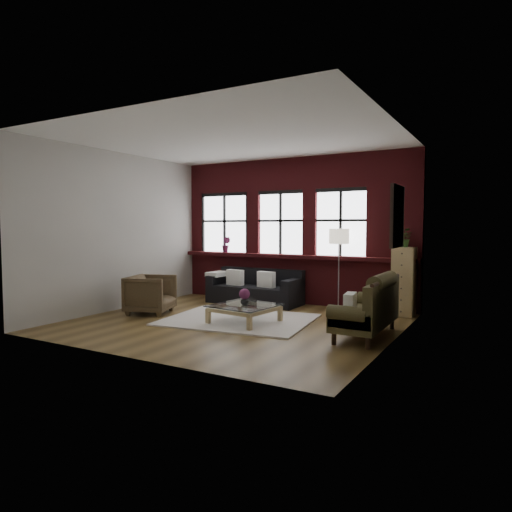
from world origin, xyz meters
The scene contains 26 objects.
floor centered at (0.00, 0.00, 0.00)m, with size 5.50×5.50×0.00m, color brown.
ceiling centered at (0.00, 0.00, 3.20)m, with size 5.50×5.50×0.00m, color white.
wall_back centered at (0.00, 2.50, 1.60)m, with size 5.50×5.50×0.00m, color #AAA79E.
wall_front centered at (0.00, -2.50, 1.60)m, with size 5.50×5.50×0.00m, color #AAA79E.
wall_left centered at (-2.75, 0.00, 1.60)m, with size 5.00×5.00×0.00m, color #AAA79E.
wall_right centered at (2.75, 0.00, 1.60)m, with size 5.00×5.00×0.00m, color #AAA79E.
brick_backwall centered at (0.00, 2.44, 1.60)m, with size 5.50×0.12×3.20m, color maroon, non-canonical shape.
sill_ledge centered at (0.00, 2.35, 1.04)m, with size 5.50×0.30×0.08m, color maroon.
window_left centered at (-1.80, 2.45, 1.75)m, with size 1.38×0.10×1.50m, color black, non-canonical shape.
window_mid centered at (-0.30, 2.45, 1.75)m, with size 1.38×0.10×1.50m, color black, non-canonical shape.
window_right centered at (1.10, 2.45, 1.75)m, with size 1.38×0.10×1.50m, color black, non-canonical shape.
wall_poster centered at (2.72, 0.30, 1.85)m, with size 0.05×0.74×0.94m, color black, non-canonical shape.
shag_rug centered at (-0.03, 0.20, 0.01)m, with size 2.56×2.01×0.03m, color beige.
dark_sofa centered at (-0.67, 1.90, 0.37)m, with size 2.06×0.83×0.75m, color black, non-canonical shape.
pillow_a centered at (-1.11, 1.80, 0.56)m, with size 0.40×0.14×0.34m, color white.
pillow_b centered at (-0.33, 1.80, 0.56)m, with size 0.40×0.14×0.34m, color white.
vintage_settee centered at (2.30, 0.15, 0.45)m, with size 0.75×1.68×0.90m, color #3E381C, non-canonical shape.
pillow_settee centered at (2.22, -0.37, 0.56)m, with size 0.14×0.38×0.34m, color white.
armchair centered at (-1.87, -0.09, 0.38)m, with size 0.80×0.83×0.75m, color #453622.
coffee_table centered at (0.20, 0.02, 0.16)m, with size 1.02×1.02×0.34m, color tan, non-canonical shape.
vase centered at (0.20, 0.02, 0.41)m, with size 0.14×0.14×0.15m, color #B2B2B2.
flowers centered at (0.20, 0.02, 0.52)m, with size 0.19×0.19×0.19m, color #67234D.
drawer_chest centered at (2.46, 2.14, 0.65)m, with size 0.40×0.40×1.30m, color tan.
potted_plant_top centered at (2.46, 2.14, 1.49)m, with size 0.32×0.28×0.36m, color #2D5923.
floor_lamp centered at (1.20, 2.04, 0.90)m, with size 0.40×0.40×1.80m, color #A5A5A8, non-canonical shape.
sill_plant centered at (-1.69, 2.32, 1.27)m, with size 0.20×0.16×0.37m, color #67234D.
Camera 1 is at (4.26, -6.75, 1.70)m, focal length 32.00 mm.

